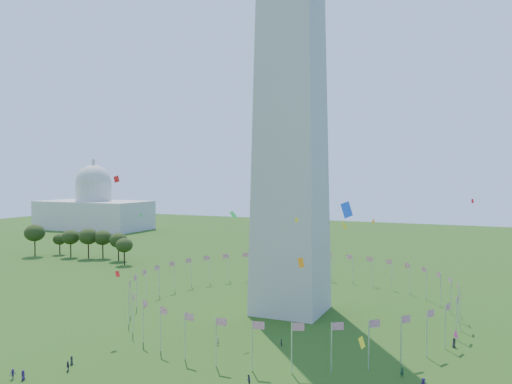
% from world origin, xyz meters
% --- Properties ---
extents(flag_ring, '(80.24, 80.24, 9.00)m').
position_xyz_m(flag_ring, '(-0.00, 50.00, 4.50)').
color(flag_ring, silver).
rests_on(flag_ring, ground).
extents(capitol_building, '(70.00, 35.00, 46.00)m').
position_xyz_m(capitol_building, '(-180.00, 180.00, 23.00)').
color(capitol_building, beige).
rests_on(capitol_building, ground).
extents(kites_aloft, '(98.68, 82.53, 30.57)m').
position_xyz_m(kites_aloft, '(3.95, 25.48, 19.76)').
color(kites_aloft, yellow).
rests_on(kites_aloft, ground).
extents(tree_line_west, '(55.91, 15.72, 13.29)m').
position_xyz_m(tree_line_west, '(-107.21, 90.59, 5.83)').
color(tree_line_west, '#304316').
rests_on(tree_line_west, ground).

